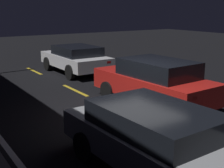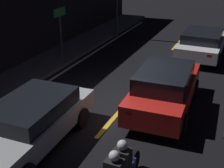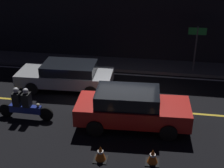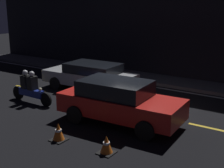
{
  "view_description": "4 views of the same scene",
  "coord_description": "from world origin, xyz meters",
  "px_view_note": "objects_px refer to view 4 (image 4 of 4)",
  "views": [
    {
      "loc": [
        -6.88,
        5.16,
        3.06
      ],
      "look_at": [
        0.93,
        0.0,
        0.78
      ],
      "focal_mm": 50.0,
      "sensor_mm": 36.0,
      "label": 1
    },
    {
      "loc": [
        -8.63,
        -3.4,
        4.97
      ],
      "look_at": [
        -0.39,
        0.21,
        1.0
      ],
      "focal_mm": 50.0,
      "sensor_mm": 36.0,
      "label": 2
    },
    {
      "loc": [
        1.36,
        -11.53,
        6.67
      ],
      "look_at": [
        -0.6,
        0.6,
        0.82
      ],
      "focal_mm": 50.0,
      "sensor_mm": 36.0,
      "label": 3
    },
    {
      "loc": [
        5.89,
        -9.87,
        4.13
      ],
      "look_at": [
        -0.41,
        -0.45,
        1.09
      ],
      "focal_mm": 50.0,
      "sensor_mm": 36.0,
      "label": 4
    }
  ],
  "objects_px": {
    "hatchback_silver": "(90,75)",
    "traffic_cone_mid": "(106,145)",
    "taxi_red": "(119,101)",
    "traffic_cone_near": "(58,132)",
    "motorcycle": "(30,88)"
  },
  "relations": [
    {
      "from": "taxi_red",
      "to": "traffic_cone_mid",
      "type": "relative_size",
      "value": 8.19
    },
    {
      "from": "taxi_red",
      "to": "traffic_cone_mid",
      "type": "height_order",
      "value": "taxi_red"
    },
    {
      "from": "hatchback_silver",
      "to": "traffic_cone_mid",
      "type": "bearing_deg",
      "value": 129.62
    },
    {
      "from": "taxi_red",
      "to": "traffic_cone_near",
      "type": "height_order",
      "value": "taxi_red"
    },
    {
      "from": "hatchback_silver",
      "to": "traffic_cone_near",
      "type": "bearing_deg",
      "value": 115.81
    },
    {
      "from": "taxi_red",
      "to": "traffic_cone_near",
      "type": "bearing_deg",
      "value": -111.69
    },
    {
      "from": "traffic_cone_near",
      "to": "traffic_cone_mid",
      "type": "bearing_deg",
      "value": 4.24
    },
    {
      "from": "traffic_cone_near",
      "to": "hatchback_silver",
      "type": "bearing_deg",
      "value": 117.66
    },
    {
      "from": "hatchback_silver",
      "to": "traffic_cone_near",
      "type": "distance_m",
      "value": 5.66
    },
    {
      "from": "motorcycle",
      "to": "traffic_cone_near",
      "type": "distance_m",
      "value": 4.08
    },
    {
      "from": "hatchback_silver",
      "to": "motorcycle",
      "type": "relative_size",
      "value": 1.98
    },
    {
      "from": "motorcycle",
      "to": "traffic_cone_mid",
      "type": "height_order",
      "value": "motorcycle"
    },
    {
      "from": "traffic_cone_near",
      "to": "traffic_cone_mid",
      "type": "height_order",
      "value": "traffic_cone_near"
    },
    {
      "from": "taxi_red",
      "to": "traffic_cone_near",
      "type": "xyz_separation_m",
      "value": [
        -0.76,
        -2.23,
        -0.52
      ]
    },
    {
      "from": "motorcycle",
      "to": "traffic_cone_mid",
      "type": "distance_m",
      "value": 5.55
    }
  ]
}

